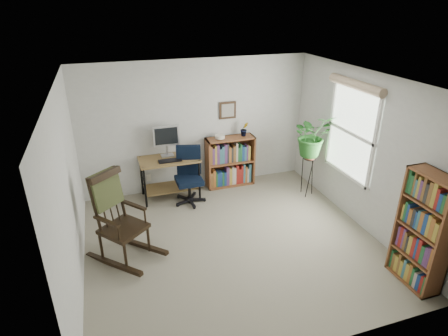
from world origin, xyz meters
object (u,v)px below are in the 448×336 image
object	(u,v)px
office_chair	(189,176)
low_bookshelf	(230,162)
rocking_chair	(122,218)
tall_bookshelf	(424,231)
desk	(170,178)

from	to	relation	value
office_chair	low_bookshelf	world-z (taller)	office_chair
office_chair	rocking_chair	size ratio (longest dim) A/B	0.79
rocking_chair	tall_bookshelf	size ratio (longest dim) A/B	0.85
tall_bookshelf	low_bookshelf	bearing A→B (deg)	111.81
low_bookshelf	tall_bookshelf	size ratio (longest dim) A/B	0.64
office_chair	tall_bookshelf	size ratio (longest dim) A/B	0.68
low_bookshelf	tall_bookshelf	world-z (taller)	tall_bookshelf
desk	rocking_chair	world-z (taller)	rocking_chair
desk	tall_bookshelf	xyz separation A→B (m)	(2.51, -3.20, 0.38)
desk	office_chair	distance (m)	0.44
rocking_chair	low_bookshelf	world-z (taller)	rocking_chair
desk	low_bookshelf	xyz separation A→B (m)	(1.18, 0.12, 0.11)
desk	low_bookshelf	distance (m)	1.20
office_chair	tall_bookshelf	distance (m)	3.66
office_chair	low_bookshelf	distance (m)	1.01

